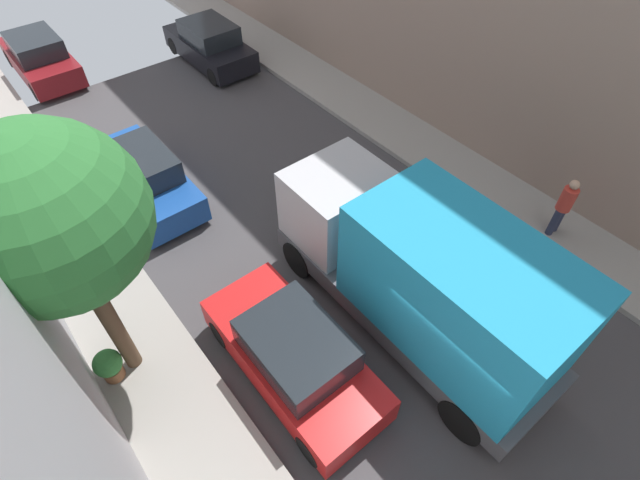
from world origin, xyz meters
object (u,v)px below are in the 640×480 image
at_px(parked_car_left_3, 294,355).
at_px(parked_car_left_4, 142,177).
at_px(parked_car_right_2, 210,45).
at_px(pedestrian, 564,206).
at_px(potted_plant_2, 109,365).
at_px(delivery_truck, 422,276).
at_px(parked_car_left_5, 40,58).
at_px(potted_plant_0, 21,206).
at_px(street_tree_0, 51,220).

xyz_separation_m(parked_car_left_3, parked_car_left_4, (0.00, 6.92, 0.00)).
height_order(parked_car_left_4, parked_car_right_2, same).
distance_m(pedestrian, potted_plant_2, 11.01).
bearing_deg(parked_car_left_4, parked_car_left_3, -90.00).
xyz_separation_m(parked_car_left_3, parked_car_right_2, (5.40, 12.58, 0.00)).
bearing_deg(potted_plant_2, parked_car_right_2, 51.20).
height_order(delivery_truck, potted_plant_2, delivery_truck).
xyz_separation_m(parked_car_left_5, parked_car_right_2, (5.40, -3.02, 0.00)).
bearing_deg(delivery_truck, parked_car_right_2, 78.51).
distance_m(parked_car_left_3, potted_plant_0, 8.58).
bearing_deg(parked_car_right_2, potted_plant_0, -151.49).
xyz_separation_m(parked_car_left_3, pedestrian, (7.55, -1.08, 0.35)).
distance_m(potted_plant_0, potted_plant_2, 5.87).
relative_size(parked_car_left_3, delivery_truck, 0.64).
bearing_deg(parked_car_right_2, delivery_truck, -101.49).
bearing_deg(street_tree_0, delivery_truck, -29.43).
relative_size(parked_car_left_4, parked_car_left_5, 1.00).
bearing_deg(pedestrian, parked_car_left_3, 171.86).
distance_m(parked_car_left_4, potted_plant_2, 5.57).
height_order(parked_car_left_5, potted_plant_0, parked_car_left_5).
distance_m(delivery_truck, pedestrian, 4.92).
height_order(parked_car_left_3, delivery_truck, delivery_truck).
distance_m(parked_car_left_3, street_tree_0, 4.96).
height_order(parked_car_right_2, delivery_truck, delivery_truck).
height_order(street_tree_0, potted_plant_0, street_tree_0).
bearing_deg(potted_plant_0, parked_car_left_4, -21.34).
distance_m(parked_car_left_3, potted_plant_2, 3.68).
relative_size(potted_plant_0, potted_plant_2, 0.96).
bearing_deg(street_tree_0, pedestrian, -18.28).
height_order(parked_car_left_5, pedestrian, pedestrian).
xyz_separation_m(pedestrian, potted_plant_0, (-10.47, 9.14, -0.51)).
bearing_deg(parked_car_left_5, potted_plant_2, -102.42).
distance_m(delivery_truck, potted_plant_2, 6.46).
bearing_deg(potted_plant_2, pedestrian, -17.31).
xyz_separation_m(parked_car_left_4, potted_plant_2, (-2.95, -4.73, -0.14)).
bearing_deg(parked_car_left_5, parked_car_left_4, -90.00).
xyz_separation_m(delivery_truck, potted_plant_0, (-5.62, 8.76, -1.23)).
xyz_separation_m(street_tree_0, potted_plant_0, (-0.41, 5.82, -3.80)).
bearing_deg(potted_plant_0, parked_car_left_5, 68.82).
distance_m(parked_car_left_3, parked_car_right_2, 13.69).
height_order(parked_car_right_2, street_tree_0, street_tree_0).
distance_m(parked_car_left_5, parked_car_right_2, 6.19).
distance_m(parked_car_left_4, delivery_truck, 8.15).
bearing_deg(street_tree_0, potted_plant_2, -173.41).
bearing_deg(parked_car_right_2, parked_car_left_4, -133.64).
bearing_deg(pedestrian, delivery_truck, 175.50).
distance_m(parked_car_left_3, delivery_truck, 2.99).
bearing_deg(potted_plant_0, parked_car_right_2, 28.51).
xyz_separation_m(parked_car_right_2, pedestrian, (2.15, -13.66, 0.35)).
relative_size(pedestrian, potted_plant_0, 2.27).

